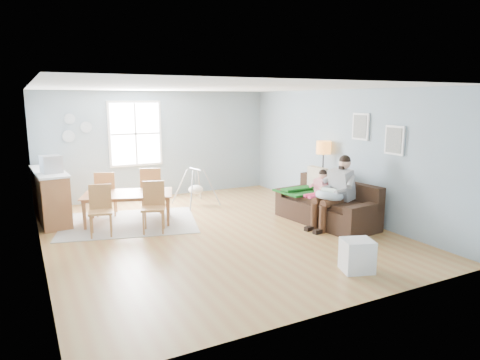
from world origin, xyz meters
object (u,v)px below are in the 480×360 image
baby_swing (196,189)px  dining_table (129,208)px  chair_sw (100,207)px  chair_ne (151,187)px  toddler (319,187)px  chair_nw (106,191)px  counter (50,195)px  father (336,190)px  monitor (51,164)px  storage_cube (357,256)px  chair_se (154,203)px  floor_lamp (323,153)px  sofa (328,208)px

baby_swing → dining_table: bearing=-156.3°
chair_sw → chair_ne: 1.62m
toddler → chair_nw: bearing=147.8°
counter → chair_ne: bearing=-12.5°
father → chair_ne: father is taller
chair_nw → counter: 1.10m
counter → monitor: bearing=-83.9°
storage_cube → father: bearing=58.6°
storage_cube → baby_swing: size_ratio=0.53×
chair_sw → chair_se: size_ratio=0.98×
floor_lamp → dining_table: 4.36m
chair_sw → chair_se: (0.94, -0.24, 0.01)m
chair_nw → monitor: 1.25m
chair_sw → chair_ne: (1.25, 1.03, 0.06)m
floor_lamp → chair_sw: (-4.75, 0.50, -0.78)m
father → chair_sw: bearing=158.4°
sofa → father: bearing=-106.8°
monitor → counter: bearing=96.1°
chair_se → chair_nw: bearing=112.1°
dining_table → counter: 1.70m
toddler → storage_cube: bearing=-115.5°
chair_ne → dining_table: bearing=-140.6°
counter → baby_swing: 3.17m
chair_se → counter: (-1.69, 1.71, -0.01)m
dining_table → monitor: size_ratio=4.14×
dining_table → chair_nw: bearing=130.9°
sofa → chair_nw: 4.72m
sofa → dining_table: sofa is taller
father → monitor: 5.62m
chair_ne → baby_swing: (1.16, 0.27, -0.20)m
sofa → monitor: (-4.97, 2.44, 0.93)m
chair_sw → storage_cube: bearing=-49.5°
monitor → chair_se: bearing=-39.2°
storage_cube → chair_sw: 4.65m
chair_nw → toddler: bearing=-32.2°
counter → dining_table: bearing=-34.5°
counter → chair_se: bearing=-45.3°
storage_cube → chair_ne: size_ratio=0.51×
counter → chair_nw: bearing=-10.5°
father → floor_lamp: 1.40m
storage_cube → counter: size_ratio=0.28×
sofa → toddler: 0.48m
floor_lamp → storage_cube: size_ratio=2.97×
father → dining_table: size_ratio=0.81×
storage_cube → sofa: bearing=60.5°
chair_ne → chair_sw: bearing=-140.6°
father → chair_se: father is taller
chair_ne → chair_nw: bearing=165.2°
chair_nw → father: bearing=-37.3°
father → storage_cube: father is taller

